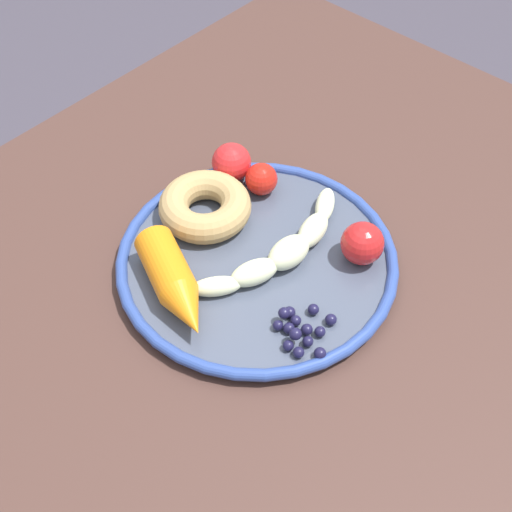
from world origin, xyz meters
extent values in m
cube|color=#442C25|center=(0.00, 0.00, 0.71)|extent=(0.91, 0.70, 0.03)
cube|color=#44311E|center=(-0.39, -0.29, 0.35)|extent=(0.05, 0.05, 0.70)
cylinder|color=#424A5C|center=(0.00, 0.00, 0.73)|extent=(0.27, 0.27, 0.01)
torus|color=#2D4791|center=(0.00, 0.00, 0.74)|extent=(0.28, 0.28, 0.01)
ellipsoid|color=beige|center=(0.06, 0.00, 0.75)|extent=(0.05, 0.05, 0.02)
ellipsoid|color=beige|center=(0.02, 0.02, 0.75)|extent=(0.06, 0.04, 0.02)
ellipsoid|color=beige|center=(-0.02, 0.03, 0.75)|extent=(0.05, 0.03, 0.03)
ellipsoid|color=beige|center=(-0.06, 0.02, 0.75)|extent=(0.05, 0.03, 0.02)
ellipsoid|color=beige|center=(-0.10, 0.01, 0.75)|extent=(0.05, 0.04, 0.02)
cylinder|color=orange|center=(0.08, -0.05, 0.76)|extent=(0.07, 0.08, 0.04)
cone|color=orange|center=(0.10, 0.01, 0.76)|extent=(0.06, 0.06, 0.04)
torus|color=tan|center=(-0.01, -0.08, 0.75)|extent=(0.13, 0.13, 0.03)
sphere|color=#191638|center=(0.04, 0.09, 0.74)|extent=(0.01, 0.01, 0.01)
sphere|color=#191638|center=(0.06, 0.11, 0.74)|extent=(0.01, 0.01, 0.01)
sphere|color=#191638|center=(0.05, 0.07, 0.74)|extent=(0.01, 0.01, 0.01)
sphere|color=#191638|center=(0.01, 0.08, 0.74)|extent=(0.01, 0.01, 0.01)
sphere|color=#191638|center=(0.05, 0.10, 0.74)|extent=(0.01, 0.01, 0.01)
sphere|color=#191638|center=(0.03, 0.07, 0.74)|extent=(0.01, 0.01, 0.01)
sphere|color=#191638|center=(0.06, 0.09, 0.74)|extent=(0.01, 0.01, 0.01)
sphere|color=#191638|center=(0.04, 0.08, 0.74)|extent=(0.01, 0.01, 0.01)
sphere|color=#191638|center=(0.03, 0.11, 0.74)|extent=(0.01, 0.01, 0.01)
sphere|color=#191638|center=(0.01, 0.10, 0.74)|extent=(0.01, 0.01, 0.01)
sphere|color=#191638|center=(0.05, 0.12, 0.74)|extent=(0.01, 0.01, 0.01)
sphere|color=#191638|center=(0.05, 0.08, 0.74)|extent=(0.01, 0.01, 0.01)
sphere|color=#191638|center=(0.05, 0.09, 0.75)|extent=(0.01, 0.01, 0.01)
sphere|color=#191638|center=(0.04, 0.07, 0.75)|extent=(0.01, 0.01, 0.01)
sphere|color=red|center=(-0.07, 0.08, 0.76)|extent=(0.04, 0.04, 0.04)
sphere|color=red|center=(-0.07, -0.10, 0.76)|extent=(0.04, 0.04, 0.04)
sphere|color=red|center=(-0.08, -0.06, 0.75)|extent=(0.04, 0.04, 0.04)
camera|label=1|loc=(0.36, 0.32, 1.29)|focal=51.16mm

